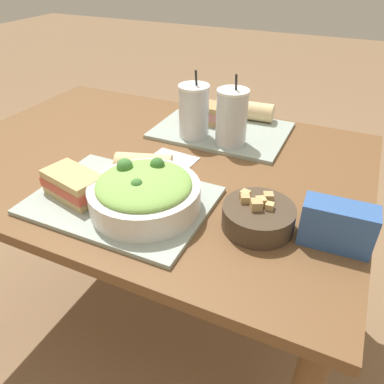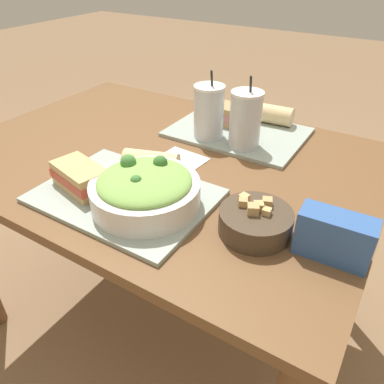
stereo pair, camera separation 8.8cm
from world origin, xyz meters
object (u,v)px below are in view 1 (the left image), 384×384
sandwich_far (204,112)px  drink_cup_dark (194,113)px  soup_bowl (258,216)px  baguette_far (254,111)px  chip_bag (337,226)px  napkin_folded (173,160)px  baguette_near (145,165)px  salad_bowl (144,192)px  drink_cup_red (232,119)px  sandwich_near (74,184)px

sandwich_far → drink_cup_dark: size_ratio=0.74×
soup_bowl → baguette_far: size_ratio=1.11×
baguette_far → chip_bag: 0.66m
soup_bowl → napkin_folded: (-0.32, 0.20, -0.03)m
baguette_near → baguette_far: bearing=-35.1°
napkin_folded → chip_bag: bearing=-21.2°
baguette_near → drink_cup_dark: 0.29m
salad_bowl → sandwich_far: salad_bowl is taller
drink_cup_dark → drink_cup_red: (0.13, 0.00, 0.00)m
soup_bowl → baguette_near: (-0.34, 0.07, 0.01)m
sandwich_near → napkin_folded: sandwich_near is taller
soup_bowl → napkin_folded: 0.38m
drink_cup_red → sandwich_near: bearing=-119.5°
drink_cup_dark → napkin_folded: size_ratio=1.49×
drink_cup_dark → baguette_near: bearing=-92.9°
salad_bowl → sandwich_far: (-0.08, 0.54, -0.01)m
salad_bowl → sandwich_near: bearing=-171.1°
drink_cup_red → napkin_folded: drink_cup_red is taller
baguette_far → drink_cup_dark: drink_cup_dark is taller
baguette_far → drink_cup_red: bearing=173.8°
sandwich_far → drink_cup_red: size_ratio=0.73×
baguette_near → napkin_folded: bearing=-25.9°
drink_cup_red → chip_bag: drink_cup_red is taller
baguette_far → drink_cup_red: size_ratio=0.67×
salad_bowl → sandwich_far: 0.55m
baguette_far → napkin_folded: baguette_far is taller
baguette_near → drink_cup_red: 0.32m
salad_bowl → baguette_far: size_ratio=1.78×
baguette_far → salad_bowl: bearing=169.6°
soup_bowl → chip_bag: 0.17m
sandwich_far → salad_bowl: bearing=-76.2°
baguette_near → sandwich_far: bearing=-17.1°
soup_bowl → drink_cup_red: 0.41m
soup_bowl → sandwich_near: same height
salad_bowl → drink_cup_red: size_ratio=1.20×
baguette_near → drink_cup_red: drink_cup_red is taller
salad_bowl → sandwich_far: bearing=98.8°
sandwich_far → chip_bag: chip_bag is taller
sandwich_near → sandwich_far: same height
sandwich_near → baguette_far: same height
chip_bag → salad_bowl: bearing=-173.4°
drink_cup_dark → salad_bowl: bearing=-81.5°
sandwich_near → sandwich_far: bearing=93.5°
baguette_far → chip_bag: (0.35, -0.55, 0.01)m
sandwich_far → chip_bag: (0.51, -0.48, 0.01)m
baguette_far → drink_cup_dark: 0.25m
salad_bowl → soup_bowl: size_ratio=1.61×
sandwich_near → baguette_far: (0.26, 0.65, -0.00)m
soup_bowl → baguette_far: same height
chip_bag → baguette_near: bearing=170.7°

